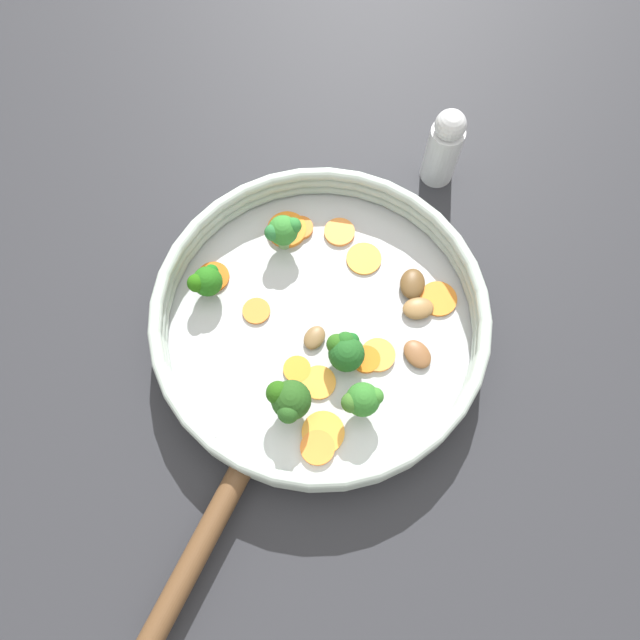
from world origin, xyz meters
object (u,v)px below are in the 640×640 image
object	(u,v)px
carrot_slice_1	(319,382)
carrot_slice_7	(297,369)
broccoli_floret_1	(206,281)
salt_shaker	(444,147)
carrot_slice_8	(301,228)
broccoli_floret_0	(346,350)
carrot_slice_5	(339,232)
carrot_slice_11	(318,448)
carrot_slice_2	(364,259)
carrot_slice_10	(438,299)
broccoli_floret_4	(289,401)
mushroom_piece_1	(412,284)
skillet	(320,328)
carrot_slice_12	(378,355)
mushroom_piece_3	(417,354)
mushroom_piece_2	(418,308)
carrot_slice_4	(323,433)
broccoli_floret_2	(283,231)
carrot_slice_6	(256,311)
broccoli_floret_3	(362,400)
mushroom_piece_0	(314,338)
carrot_slice_9	(287,230)
carrot_slice_3	(213,277)
carrot_slice_0	(366,359)

from	to	relation	value
carrot_slice_1	carrot_slice_7	world-z (taller)	same
broccoli_floret_1	salt_shaker	distance (m)	0.30
carrot_slice_8	broccoli_floret_0	bearing A→B (deg)	65.98
carrot_slice_5	carrot_slice_11	world-z (taller)	carrot_slice_11
broccoli_floret_0	salt_shaker	world-z (taller)	salt_shaker
carrot_slice_2	carrot_slice_10	world-z (taller)	same
broccoli_floret_0	broccoli_floret_4	world-z (taller)	broccoli_floret_4
mushroom_piece_1	skillet	bearing A→B (deg)	-17.09
carrot_slice_8	broccoli_floret_1	size ratio (longest dim) A/B	0.71
carrot_slice_5	carrot_slice_12	xyz separation A→B (m)	(0.07, 0.13, 0.00)
mushroom_piece_3	carrot_slice_8	bearing A→B (deg)	-92.16
mushroom_piece_1	mushroom_piece_2	size ratio (longest dim) A/B	1.07
carrot_slice_4	carrot_slice_12	bearing A→B (deg)	-166.67
carrot_slice_10	carrot_slice_8	bearing A→B (deg)	-71.58
broccoli_floret_2	broccoli_floret_4	world-z (taller)	broccoli_floret_4
carrot_slice_6	broccoli_floret_3	world-z (taller)	broccoli_floret_3
carrot_slice_11	broccoli_floret_3	bearing A→B (deg)	-177.65
broccoli_floret_1	broccoli_floret_2	xyz separation A→B (m)	(-0.10, 0.01, 0.00)
skillet	broccoli_floret_1	bearing A→B (deg)	-59.97
carrot_slice_8	mushroom_piece_1	world-z (taller)	mushroom_piece_1
salt_shaker	carrot_slice_5	bearing A→B (deg)	-4.52
carrot_slice_6	mushroom_piece_1	xyz separation A→B (m)	(-0.14, 0.09, 0.00)
broccoli_floret_3	mushroom_piece_0	world-z (taller)	broccoli_floret_3
broccoli_floret_2	carrot_slice_8	bearing A→B (deg)	-174.65
carrot_slice_8	carrot_slice_9	bearing A→B (deg)	-32.38
carrot_slice_12	mushroom_piece_1	bearing A→B (deg)	-157.98
carrot_slice_5	carrot_slice_9	xyz separation A→B (m)	(0.04, -0.04, 0.00)
carrot_slice_8	carrot_slice_10	world-z (taller)	carrot_slice_8
broccoli_floret_3	carrot_slice_6	bearing A→B (deg)	-85.18
broccoli_floret_2	mushroom_piece_1	size ratio (longest dim) A/B	1.29
skillet	mushroom_piece_1	bearing A→B (deg)	162.91
carrot_slice_1	carrot_slice_3	world-z (taller)	same
carrot_slice_7	mushroom_piece_3	distance (m)	0.12
broccoli_floret_4	carrot_slice_0	bearing A→B (deg)	171.51
carrot_slice_5	carrot_slice_8	bearing A→B (deg)	-48.20
carrot_slice_8	broccoli_floret_1	bearing A→B (deg)	-3.55
carrot_slice_0	carrot_slice_11	bearing A→B (deg)	19.61
broccoli_floret_4	mushroom_piece_0	bearing A→B (deg)	-149.53
skillet	broccoli_floret_2	world-z (taller)	broccoli_floret_2
carrot_slice_2	mushroom_piece_3	distance (m)	0.12
carrot_slice_12	broccoli_floret_0	bearing A→B (deg)	-38.35
mushroom_piece_3	carrot_slice_4	bearing A→B (deg)	-1.80
carrot_slice_12	broccoli_floret_3	xyz separation A→B (m)	(0.05, 0.03, 0.03)
carrot_slice_9	carrot_slice_11	xyz separation A→B (m)	(0.13, 0.20, 0.00)
carrot_slice_0	carrot_slice_1	xyz separation A→B (m)	(0.05, -0.01, -0.00)
carrot_slice_0	broccoli_floret_2	distance (m)	0.16
carrot_slice_7	broccoli_floret_3	distance (m)	0.08
carrot_slice_6	carrot_slice_11	world-z (taller)	carrot_slice_11
carrot_slice_8	broccoli_floret_2	world-z (taller)	broccoli_floret_2
carrot_slice_7	carrot_slice_9	distance (m)	0.16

